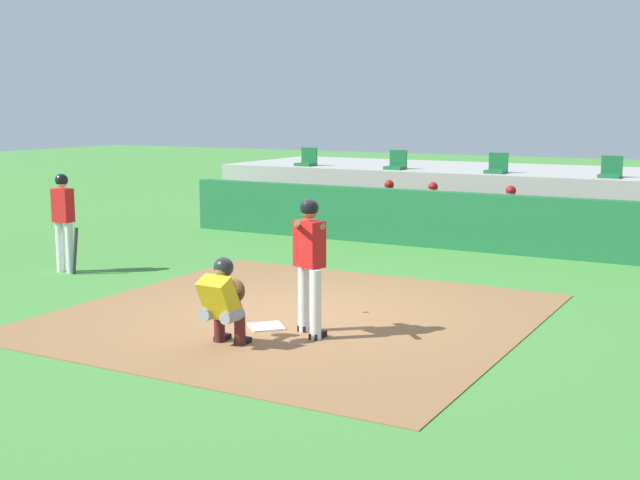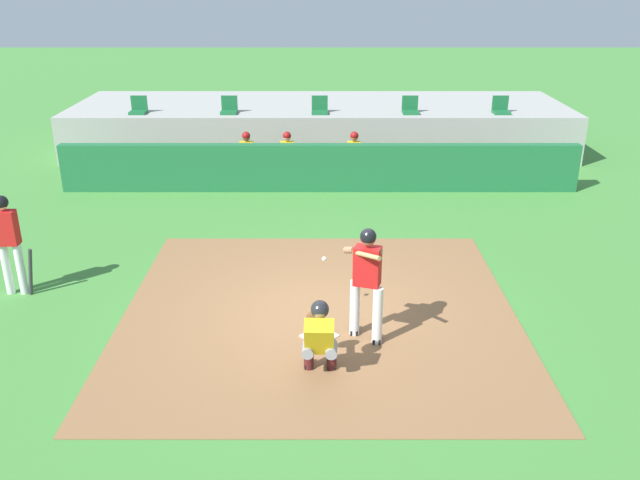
# 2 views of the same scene
# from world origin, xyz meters

# --- Properties ---
(ground_plane) EXTENTS (80.00, 80.00, 0.00)m
(ground_plane) POSITION_xyz_m (0.00, 0.00, 0.00)
(ground_plane) COLOR #428438
(dirt_infield) EXTENTS (6.40, 6.40, 0.01)m
(dirt_infield) POSITION_xyz_m (0.00, 0.00, 0.01)
(dirt_infield) COLOR olive
(dirt_infield) RESTS_ON ground
(home_plate) EXTENTS (0.62, 0.62, 0.02)m
(home_plate) POSITION_xyz_m (0.00, -0.80, 0.02)
(home_plate) COLOR white
(home_plate) RESTS_ON dirt_infield
(batter_at_plate) EXTENTS (0.60, 0.86, 1.80)m
(batter_at_plate) POSITION_xyz_m (0.69, -0.84, 1.04)
(batter_at_plate) COLOR silver
(batter_at_plate) RESTS_ON ground
(catcher_crouched) EXTENTS (0.49, 2.13, 1.13)m
(catcher_crouched) POSITION_xyz_m (0.00, -1.76, 0.61)
(catcher_crouched) COLOR gray
(catcher_crouched) RESTS_ON ground
(on_deck_batter) EXTENTS (0.58, 0.23, 1.79)m
(on_deck_batter) POSITION_xyz_m (-5.25, 0.70, 1.02)
(on_deck_batter) COLOR silver
(on_deck_batter) RESTS_ON ground
(dugout_wall) EXTENTS (13.00, 0.30, 1.20)m
(dugout_wall) POSITION_xyz_m (0.00, 6.50, 0.60)
(dugout_wall) COLOR #1E6638
(dugout_wall) RESTS_ON ground
(dugout_bench) EXTENTS (11.80, 0.44, 0.45)m
(dugout_bench) POSITION_xyz_m (0.00, 7.50, 0.23)
(dugout_bench) COLOR olive
(dugout_bench) RESTS_ON ground
(dugout_player_0) EXTENTS (0.49, 0.70, 1.30)m
(dugout_player_0) POSITION_xyz_m (-1.93, 7.34, 0.67)
(dugout_player_0) COLOR #939399
(dugout_player_0) RESTS_ON ground
(dugout_player_1) EXTENTS (0.49, 0.70, 1.30)m
(dugout_player_1) POSITION_xyz_m (-0.86, 7.34, 0.67)
(dugout_player_1) COLOR #939399
(dugout_player_1) RESTS_ON ground
(dugout_player_2) EXTENTS (0.49, 0.70, 1.30)m
(dugout_player_2) POSITION_xyz_m (0.91, 7.34, 0.67)
(dugout_player_2) COLOR #939399
(dugout_player_2) RESTS_ON ground
(stands_platform) EXTENTS (15.00, 4.40, 1.40)m
(stands_platform) POSITION_xyz_m (0.00, 10.90, 0.70)
(stands_platform) COLOR #9E9E99
(stands_platform) RESTS_ON ground
(stadium_seat_0) EXTENTS (0.46, 0.46, 0.48)m
(stadium_seat_0) POSITION_xyz_m (-5.20, 9.38, 1.53)
(stadium_seat_0) COLOR #196033
(stadium_seat_0) RESTS_ON stands_platform
(stadium_seat_1) EXTENTS (0.46, 0.46, 0.48)m
(stadium_seat_1) POSITION_xyz_m (-2.60, 9.38, 1.53)
(stadium_seat_1) COLOR #196033
(stadium_seat_1) RESTS_ON stands_platform
(stadium_seat_2) EXTENTS (0.46, 0.46, 0.48)m
(stadium_seat_2) POSITION_xyz_m (0.00, 9.38, 1.53)
(stadium_seat_2) COLOR #196033
(stadium_seat_2) RESTS_ON stands_platform
(stadium_seat_3) EXTENTS (0.46, 0.46, 0.48)m
(stadium_seat_3) POSITION_xyz_m (2.60, 9.38, 1.53)
(stadium_seat_3) COLOR #196033
(stadium_seat_3) RESTS_ON stands_platform
(stadium_seat_4) EXTENTS (0.46, 0.46, 0.48)m
(stadium_seat_4) POSITION_xyz_m (5.20, 9.38, 1.53)
(stadium_seat_4) COLOR #196033
(stadium_seat_4) RESTS_ON stands_platform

